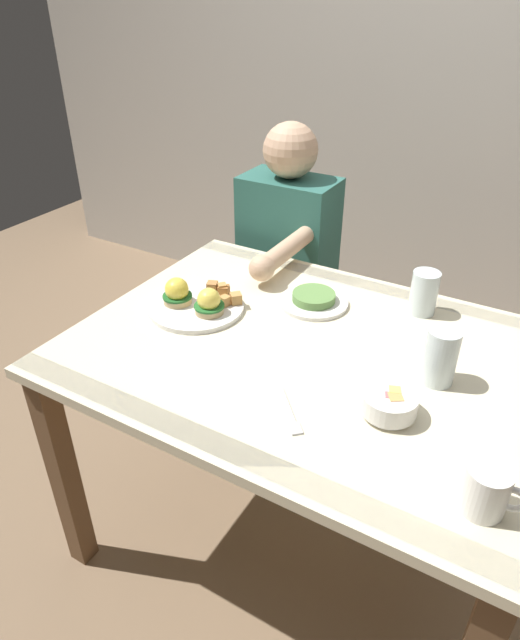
# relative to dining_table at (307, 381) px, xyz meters

# --- Properties ---
(ground_plane) EXTENTS (6.00, 6.00, 0.00)m
(ground_plane) POSITION_rel_dining_table_xyz_m (0.00, 0.00, -0.63)
(ground_plane) COLOR #7F664C
(back_wall) EXTENTS (4.80, 0.10, 2.60)m
(back_wall) POSITION_rel_dining_table_xyz_m (0.00, 1.50, 0.67)
(back_wall) COLOR beige
(back_wall) RESTS_ON ground_plane
(dining_table) EXTENTS (1.20, 0.90, 0.74)m
(dining_table) POSITION_rel_dining_table_xyz_m (0.00, 0.00, 0.00)
(dining_table) COLOR beige
(dining_table) RESTS_ON ground_plane
(eggs_benedict_plate) EXTENTS (0.27, 0.27, 0.09)m
(eggs_benedict_plate) POSITION_rel_dining_table_xyz_m (-0.36, 0.01, 0.13)
(eggs_benedict_plate) COLOR white
(eggs_benedict_plate) RESTS_ON dining_table
(fruit_bowl) EXTENTS (0.12, 0.12, 0.06)m
(fruit_bowl) POSITION_rel_dining_table_xyz_m (0.26, -0.14, 0.14)
(fruit_bowl) COLOR white
(fruit_bowl) RESTS_ON dining_table
(coffee_mug) EXTENTS (0.11, 0.08, 0.09)m
(coffee_mug) POSITION_rel_dining_table_xyz_m (0.48, -0.30, 0.16)
(coffee_mug) COLOR white
(coffee_mug) RESTS_ON dining_table
(fork) EXTENTS (0.12, 0.13, 0.00)m
(fork) POSITION_rel_dining_table_xyz_m (0.07, -0.25, 0.11)
(fork) COLOR silver
(fork) RESTS_ON dining_table
(water_glass_near) EXTENTS (0.08, 0.08, 0.14)m
(water_glass_near) POSITION_rel_dining_table_xyz_m (0.31, 0.03, 0.17)
(water_glass_near) COLOR silver
(water_glass_near) RESTS_ON dining_table
(water_glass_far) EXTENTS (0.08, 0.08, 0.12)m
(water_glass_far) POSITION_rel_dining_table_xyz_m (0.19, 0.32, 0.16)
(water_glass_far) COLOR silver
(water_glass_far) RESTS_ON dining_table
(side_plate) EXTENTS (0.20, 0.20, 0.04)m
(side_plate) POSITION_rel_dining_table_xyz_m (-0.09, 0.21, 0.12)
(side_plate) COLOR white
(side_plate) RESTS_ON dining_table
(diner_person) EXTENTS (0.34, 0.54, 1.14)m
(diner_person) POSITION_rel_dining_table_xyz_m (-0.39, 0.60, 0.02)
(diner_person) COLOR #33333D
(diner_person) RESTS_ON ground_plane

